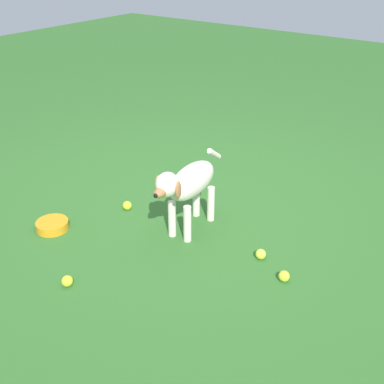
# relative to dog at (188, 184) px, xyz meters

# --- Properties ---
(ground) EXTENTS (14.00, 14.00, 0.00)m
(ground) POSITION_rel_dog_xyz_m (-0.21, -0.17, -0.35)
(ground) COLOR #2D6026
(dog) EXTENTS (0.79, 0.23, 0.54)m
(dog) POSITION_rel_dog_xyz_m (0.00, 0.00, 0.00)
(dog) COLOR silver
(dog) RESTS_ON ground
(tennis_ball_0) EXTENTS (0.07, 0.07, 0.07)m
(tennis_ball_0) POSITION_rel_dog_xyz_m (-0.01, 0.56, -0.32)
(tennis_ball_0) COLOR #C7D73B
(tennis_ball_0) RESTS_ON ground
(tennis_ball_1) EXTENTS (0.07, 0.07, 0.07)m
(tennis_ball_1) POSITION_rel_dog_xyz_m (0.10, 0.77, -0.32)
(tennis_ball_1) COLOR #BFDD30
(tennis_ball_1) RESTS_ON ground
(tennis_ball_2) EXTENTS (0.07, 0.07, 0.07)m
(tennis_ball_2) POSITION_rel_dog_xyz_m (0.89, -0.21, -0.32)
(tennis_ball_2) COLOR #CBD62B
(tennis_ball_2) RESTS_ON ground
(tennis_ball_3) EXTENTS (0.07, 0.07, 0.07)m
(tennis_ball_3) POSITION_rel_dog_xyz_m (0.04, -0.53, -0.32)
(tennis_ball_3) COLOR #C4E429
(tennis_ball_3) RESTS_ON ground
(water_bowl) EXTENTS (0.22, 0.22, 0.06)m
(water_bowl) POSITION_rel_dog_xyz_m (0.54, -0.76, -0.32)
(water_bowl) COLOR orange
(water_bowl) RESTS_ON ground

